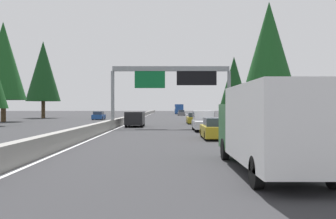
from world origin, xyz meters
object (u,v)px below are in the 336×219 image
at_px(pickup_far_right, 204,121).
at_px(conifer_left_mid, 3,61).
at_px(bus_near_right, 179,109).
at_px(conifer_right_mid, 234,82).
at_px(sedan_mid_left, 215,129).
at_px(box_truck_far_center, 270,125).
at_px(oncoming_near, 99,116).
at_px(sign_gantry_overhead, 173,79).
at_px(sedan_mid_center, 194,119).
at_px(minivan_near_center, 135,118).
at_px(conifer_right_near, 269,50).
at_px(conifer_left_far, 43,71).
at_px(sedan_mid_right, 181,113).

bearing_deg(pickup_far_right, conifer_left_mid, 52.33).
distance_m(bus_near_right, conifer_right_mid, 63.27).
bearing_deg(sedan_mid_left, conifer_right_mid, -11.88).
height_order(box_truck_far_center, conifer_left_mid, conifer_left_mid).
bearing_deg(conifer_right_mid, oncoming_near, 75.40).
xyz_separation_m(sign_gantry_overhead, sedan_mid_center, (10.57, -2.98, -4.51)).
bearing_deg(bus_near_right, sedan_mid_left, 179.78).
relative_size(box_truck_far_center, sedan_mid_center, 1.93).
relative_size(sign_gantry_overhead, minivan_near_center, 2.54).
bearing_deg(conifer_right_mid, conifer_right_near, -176.85).
height_order(sedan_mid_center, conifer_right_near, conifer_right_near).
distance_m(pickup_far_right, conifer_right_mid, 27.16).
bearing_deg(minivan_near_center, conifer_left_mid, 55.94).
bearing_deg(bus_near_right, conifer_left_mid, 156.83).
distance_m(sign_gantry_overhead, oncoming_near, 30.40).
bearing_deg(sedan_mid_left, oncoming_near, 20.66).
height_order(box_truck_far_center, minivan_near_center, box_truck_far_center).
bearing_deg(conifer_right_mid, minivan_near_center, 141.46).
bearing_deg(bus_near_right, sign_gantry_overhead, 177.83).
relative_size(box_truck_far_center, pickup_far_right, 1.52).
bearing_deg(oncoming_near, bus_near_right, 164.41).
bearing_deg(pickup_far_right, sign_gantry_overhead, 34.07).
xyz_separation_m(sedan_mid_center, minivan_near_center, (-7.33, 7.20, 0.27)).
relative_size(sedan_mid_left, minivan_near_center, 0.88).
bearing_deg(sedan_mid_center, pickup_far_right, 179.69).
relative_size(minivan_near_center, conifer_right_mid, 0.48).
relative_size(conifer_left_mid, conifer_left_far, 0.97).
bearing_deg(box_truck_far_center, conifer_right_near, -14.72).
bearing_deg(minivan_near_center, pickup_far_right, -136.56).
xyz_separation_m(box_truck_far_center, pickup_far_right, (23.36, 0.05, -0.70)).
height_order(box_truck_far_center, bus_near_right, bus_near_right).
distance_m(box_truck_far_center, conifer_right_near, 33.11).
bearing_deg(sedan_mid_left, sedan_mid_center, -0.39).
height_order(pickup_far_right, conifer_left_mid, conifer_left_mid).
bearing_deg(sedan_mid_center, sign_gantry_overhead, 164.27).
xyz_separation_m(box_truck_far_center, sedan_mid_right, (89.48, -0.23, -0.93)).
height_order(sedan_mid_center, pickup_far_right, pickup_far_right).
xyz_separation_m(sedan_mid_right, conifer_right_mid, (-40.51, -7.01, 5.62)).
bearing_deg(box_truck_far_center, conifer_right_mid, -8.41).
xyz_separation_m(sedan_mid_center, bus_near_right, (73.47, -0.21, 1.03)).
bearing_deg(conifer_right_near, bus_near_right, 5.66).
distance_m(sedan_mid_right, pickup_far_right, 66.12).
relative_size(box_truck_far_center, minivan_near_center, 1.70).
bearing_deg(minivan_near_center, sedan_mid_right, -7.19).
height_order(minivan_near_center, conifer_right_mid, conifer_right_mid).
xyz_separation_m(minivan_near_center, conifer_left_mid, (14.24, 21.07, 8.25)).
xyz_separation_m(sign_gantry_overhead, conifer_left_far, (37.24, 25.64, 4.28)).
bearing_deg(conifer_left_far, minivan_near_center, -147.80).
height_order(sign_gantry_overhead, box_truck_far_center, sign_gantry_overhead).
xyz_separation_m(conifer_left_mid, conifer_left_far, (19.76, 0.34, 0.27)).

